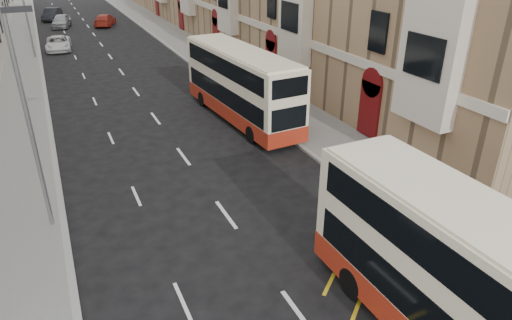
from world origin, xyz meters
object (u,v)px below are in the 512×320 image
double_decker_rear (241,85)px  car_dark (52,14)px  pedestrian_mid (500,222)px  car_red (105,20)px  double_decker_front (485,302)px  car_silver (61,21)px  street_lamp_far (25,6)px  pedestrian_far (486,250)px  street_lamp_near (28,114)px  white_van (58,43)px

double_decker_rear → car_dark: bearing=96.8°
pedestrian_mid → car_red: pedestrian_mid is taller
double_decker_rear → car_dark: (-8.51, 45.03, -1.40)m
double_decker_rear → car_red: (-2.68, 37.65, -1.46)m
double_decker_front → car_silver: 58.10m
street_lamp_far → double_decker_front: street_lamp_far is taller
pedestrian_mid → pedestrian_far: bearing=-161.0°
car_silver → pedestrian_mid: bearing=-66.4°
double_decker_rear → pedestrian_mid: bearing=-81.8°
street_lamp_far → pedestrian_mid: size_ratio=4.60×
pedestrian_far → pedestrian_mid: bearing=-116.2°
pedestrian_mid → car_silver: size_ratio=0.37×
double_decker_rear → pedestrian_far: double_decker_rear is taller
car_silver → double_decker_front: bearing=-72.0°
double_decker_front → pedestrian_mid: (5.06, 3.44, -1.20)m
car_silver → car_red: car_silver is taller
pedestrian_mid → car_silver: bearing=92.4°
pedestrian_far → car_silver: size_ratio=0.33×
street_lamp_near → car_red: street_lamp_near is taller
car_red → street_lamp_far: bearing=80.2°
car_red → car_silver: bearing=6.7°
street_lamp_far → pedestrian_mid: street_lamp_far is taller
car_red → pedestrian_mid: bearing=115.6°
car_dark → car_red: car_dark is taller
street_lamp_near → car_red: size_ratio=1.60×
white_van → car_silver: bearing=89.8°
car_dark → double_decker_rear: bearing=-62.1°
street_lamp_near → street_lamp_far: same height
white_van → car_dark: size_ratio=1.01×
double_decker_front → double_decker_rear: (1.72, 19.01, -0.03)m
double_decker_rear → car_silver: 39.55m
white_van → car_dark: (0.40, 19.81, 0.11)m
street_lamp_near → pedestrian_mid: street_lamp_near is taller
pedestrian_mid → car_red: (-6.02, 53.22, -0.29)m
street_lamp_far → pedestrian_mid: bearing=-69.2°
white_van → pedestrian_far: bearing=-71.1°
car_silver → pedestrian_far: bearing=-68.3°
pedestrian_mid → pedestrian_far: (-1.68, -0.90, -0.09)m
car_dark → double_decker_front: bearing=-66.8°
double_decker_front → pedestrian_far: 4.42m
street_lamp_near → white_van: street_lamp_near is taller
street_lamp_far → pedestrian_mid: 40.78m
double_decker_rear → pedestrian_mid: 15.97m
pedestrian_mid → white_van: bearing=97.6°
double_decker_front → car_dark: double_decker_front is taller
double_decker_front → white_van: size_ratio=2.26×
double_decker_front → car_dark: 64.42m
pedestrian_far → car_silver: pedestrian_far is taller
street_lamp_near → double_decker_rear: bearing=34.4°
street_lamp_far → car_red: bearing=61.1°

